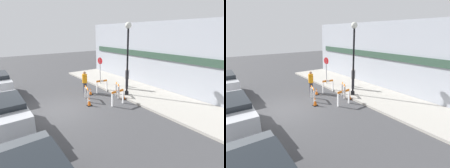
% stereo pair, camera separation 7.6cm
% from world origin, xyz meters
% --- Properties ---
extents(ground_plane, '(60.00, 60.00, 0.00)m').
position_xyz_m(ground_plane, '(0.00, 0.00, 0.00)').
color(ground_plane, '#424244').
extents(sidewalk_slab, '(18.00, 3.74, 0.15)m').
position_xyz_m(sidewalk_slab, '(0.00, 6.37, 0.07)').
color(sidewalk_slab, '#ADA89E').
rests_on(sidewalk_slab, ground_plane).
extents(storefront_facade, '(18.00, 0.22, 5.50)m').
position_xyz_m(storefront_facade, '(0.00, 8.32, 2.75)').
color(storefront_facade, '#A3A8B2').
rests_on(storefront_facade, ground_plane).
extents(streetlamp_post, '(0.44, 0.44, 5.17)m').
position_xyz_m(streetlamp_post, '(0.55, 5.04, 3.47)').
color(streetlamp_post, black).
rests_on(streetlamp_post, sidewalk_slab).
extents(stop_sign, '(0.60, 0.09, 2.39)m').
position_xyz_m(stop_sign, '(-3.05, 5.02, 1.74)').
color(stop_sign, gray).
rests_on(stop_sign, sidewalk_slab).
extents(barricade_0, '(0.32, 0.91, 1.01)m').
position_xyz_m(barricade_0, '(-1.34, 4.05, 0.55)').
color(barricade_0, white).
rests_on(barricade_0, ground_plane).
extents(barricade_1, '(0.97, 0.40, 0.97)m').
position_xyz_m(barricade_1, '(-0.56, 2.26, 0.54)').
color(barricade_1, white).
rests_on(barricade_1, ground_plane).
extents(barricade_2, '(0.17, 1.00, 1.02)m').
position_xyz_m(barricade_2, '(1.43, 3.48, 0.57)').
color(barricade_2, white).
rests_on(barricade_2, ground_plane).
extents(barricade_3, '(0.74, 0.41, 1.08)m').
position_xyz_m(barricade_3, '(0.29, 4.35, 0.57)').
color(barricade_3, white).
rests_on(barricade_3, ground_plane).
extents(traffic_cone_0, '(0.30, 0.30, 0.67)m').
position_xyz_m(traffic_cone_0, '(0.94, 4.40, 0.32)').
color(traffic_cone_0, black).
rests_on(traffic_cone_0, ground_plane).
extents(traffic_cone_1, '(0.30, 0.30, 0.54)m').
position_xyz_m(traffic_cone_1, '(-1.35, 3.00, 0.26)').
color(traffic_cone_1, black).
rests_on(traffic_cone_1, ground_plane).
extents(traffic_cone_2, '(0.30, 0.30, 0.64)m').
position_xyz_m(traffic_cone_2, '(0.45, 1.88, 0.31)').
color(traffic_cone_2, black).
rests_on(traffic_cone_2, ground_plane).
extents(person_worker, '(0.48, 0.48, 1.74)m').
position_xyz_m(person_worker, '(-2.04, 2.91, 0.93)').
color(person_worker, '#33333D').
rests_on(person_worker, ground_plane).
extents(person_pedestrian, '(0.35, 0.35, 1.73)m').
position_xyz_m(person_pedestrian, '(-0.51, 5.98, 1.08)').
color(person_pedestrian, '#33333D').
rests_on(person_pedestrian, sidewalk_slab).
extents(parked_car_1, '(4.30, 1.83, 1.68)m').
position_xyz_m(parked_car_1, '(0.80, -2.82, 0.95)').
color(parked_car_1, '#B7BABF').
rests_on(parked_car_1, ground_plane).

